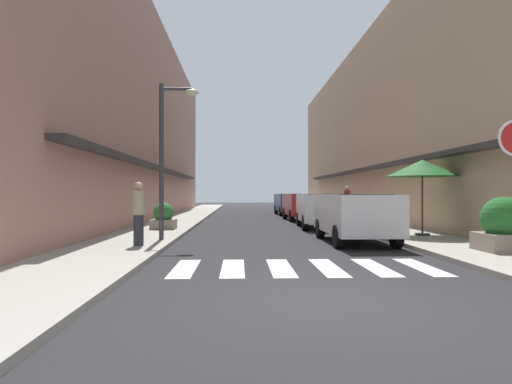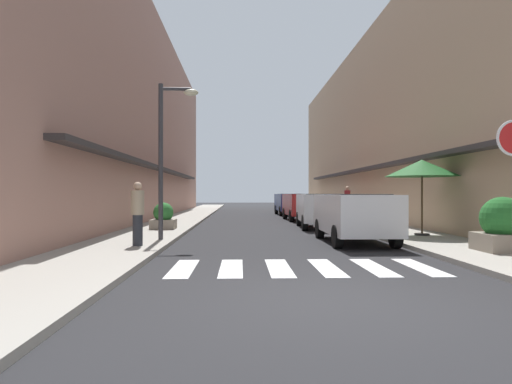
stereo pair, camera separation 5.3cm
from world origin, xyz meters
name	(u,v)px [view 1 (the left image)]	position (x,y,z in m)	size (l,w,h in m)	color
ground_plane	(264,221)	(0.00, 17.55, 0.00)	(96.51, 96.51, 0.00)	#232326
sidewalk_left	(179,220)	(-4.50, 17.55, 0.06)	(2.54, 61.42, 0.12)	#9E998E
sidewalk_right	(347,220)	(4.50, 17.55, 0.06)	(2.54, 61.42, 0.12)	#9E998E
building_row_left	(113,117)	(-8.27, 18.74, 5.69)	(5.50, 41.48, 11.39)	#A87A6B
building_row_right	(408,127)	(8.26, 18.74, 5.25)	(5.50, 41.48, 10.51)	tan
crosswalk	(304,268)	(0.00, 2.70, 0.01)	(5.20, 2.20, 0.01)	silver
parked_car_near	(355,212)	(2.18, 7.16, 0.92)	(1.83, 4.22, 1.47)	silver
parked_car_mid	(321,207)	(2.18, 12.81, 0.92)	(1.97, 4.14, 1.47)	silver
parked_car_far	(302,204)	(2.18, 18.32, 0.92)	(1.90, 4.14, 1.47)	maroon
parked_car_distant	(290,202)	(2.18, 24.42, 0.92)	(1.91, 4.31, 1.47)	navy
street_lamp	(168,143)	(-3.41, 7.24, 3.01)	(1.19, 0.28, 4.65)	#38383D
cafe_umbrella	(422,168)	(4.70, 8.24, 2.31)	(2.35, 2.35, 2.48)	#262626
planter_corner	(503,226)	(4.98, 4.20, 0.72)	(1.09, 1.09, 1.29)	gray
planter_midblock	(164,217)	(-4.21, 11.15, 0.57)	(0.92, 0.92, 1.02)	gray
pedestrian_walking_near	(139,212)	(-3.94, 5.63, 1.00)	(0.34, 0.34, 1.67)	#282B33
pedestrian_walking_far	(347,201)	(4.89, 19.21, 1.06)	(0.34, 0.34, 1.78)	#282B33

